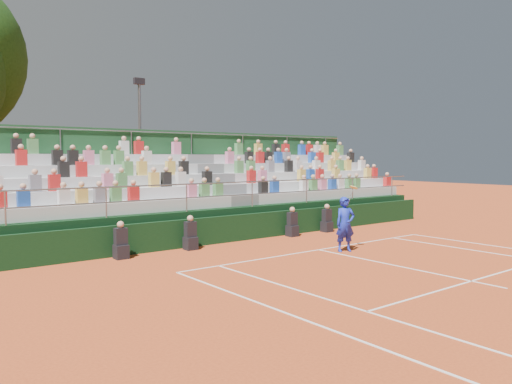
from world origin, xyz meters
TOP-DOWN VIEW (x-y plane):
  - ground at (0.00, 0.00)m, footprint 90.00×90.00m
  - courtside_wall at (0.00, 3.20)m, footprint 20.00×0.15m
  - line_officials at (-1.22, 2.75)m, footprint 9.58×0.40m
  - grandstand at (0.01, 6.43)m, footprint 20.00×5.20m
  - tennis_player at (0.51, -0.73)m, footprint 0.93×0.67m
  - floodlight_mast at (-0.08, 13.88)m, footprint 0.60×0.25m

SIDE VIEW (x-z plane):
  - ground at x=0.00m, z-range 0.00..0.00m
  - line_officials at x=-1.22m, z-range -0.12..1.07m
  - courtside_wall at x=0.00m, z-range 0.00..1.00m
  - tennis_player at x=0.51m, z-range -0.18..2.04m
  - grandstand at x=0.01m, z-range -1.12..3.28m
  - floodlight_mast at x=-0.08m, z-range 0.66..8.19m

